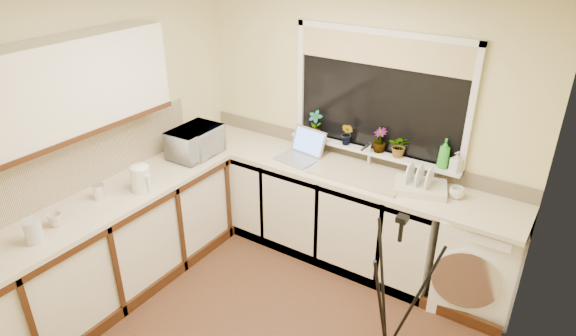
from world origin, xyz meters
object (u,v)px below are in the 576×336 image
(plant_c, at_px, (380,140))
(plant_d, at_px, (400,146))
(microwave, at_px, (195,142))
(soap_bottle_clear, at_px, (456,162))
(soap_bottle_green, at_px, (444,153))
(plant_b, at_px, (347,134))
(plant_a, at_px, (315,124))
(cup_left, at_px, (55,220))
(washing_machine, at_px, (477,257))
(laptop, at_px, (302,151))
(dish_rack, at_px, (420,188))
(steel_jar, at_px, (99,192))
(tripod, at_px, (394,289))
(cup_back, at_px, (457,193))
(glass_jug, at_px, (33,231))
(kettle, at_px, (141,179))

(plant_c, xyz_separation_m, plant_d, (0.18, 0.00, -0.01))
(microwave, xyz_separation_m, plant_c, (1.52, 0.71, 0.12))
(soap_bottle_clear, bearing_deg, microwave, -162.37)
(soap_bottle_green, bearing_deg, plant_b, -178.16)
(plant_b, distance_m, plant_d, 0.49)
(plant_a, height_order, cup_left, plant_a)
(plant_a, xyz_separation_m, plant_c, (0.64, 0.02, -0.02))
(soap_bottle_green, relative_size, cup_left, 2.43)
(washing_machine, distance_m, laptop, 1.75)
(laptop, distance_m, dish_rack, 1.14)
(steel_jar, relative_size, plant_a, 0.47)
(tripod, height_order, plant_b, plant_b)
(washing_machine, bearing_deg, cup_left, -152.57)
(cup_back, bearing_deg, steel_jar, -146.62)
(microwave, xyz_separation_m, cup_back, (2.28, 0.54, -0.09))
(microwave, distance_m, plant_d, 1.85)
(tripod, relative_size, plant_b, 5.59)
(glass_jug, bearing_deg, plant_b, 63.08)
(dish_rack, bearing_deg, steel_jar, -161.72)
(glass_jug, xyz_separation_m, soap_bottle_green, (2.05, 2.36, 0.19))
(glass_jug, height_order, plant_b, plant_b)
(soap_bottle_green, bearing_deg, dish_rack, -113.11)
(plant_a, height_order, soap_bottle_green, plant_a)
(cup_back, distance_m, cup_left, 3.04)
(dish_rack, relative_size, plant_a, 1.59)
(washing_machine, xyz_separation_m, steel_jar, (-2.61, -1.54, 0.53))
(laptop, height_order, glass_jug, laptop)
(glass_jug, relative_size, soap_bottle_clear, 1.01)
(plant_a, height_order, cup_back, plant_a)
(laptop, distance_m, microwave, 1.00)
(laptop, distance_m, cup_back, 1.42)
(tripod, xyz_separation_m, cup_back, (0.11, 0.94, 0.35))
(dish_rack, relative_size, plant_c, 1.85)
(microwave, distance_m, plant_c, 1.69)
(kettle, xyz_separation_m, dish_rack, (1.90, 1.24, -0.07))
(kettle, height_order, soap_bottle_green, soap_bottle_green)
(microwave, distance_m, plant_b, 1.40)
(microwave, relative_size, plant_b, 2.31)
(plant_b, height_order, soap_bottle_clear, plant_b)
(plant_a, bearing_deg, plant_c, 2.01)
(kettle, bearing_deg, steel_jar, -124.13)
(plant_c, bearing_deg, cup_left, -125.73)
(plant_a, xyz_separation_m, cup_back, (1.39, -0.15, -0.23))
(kettle, relative_size, glass_jug, 1.23)
(washing_machine, bearing_deg, plant_b, 162.58)
(microwave, relative_size, cup_left, 4.73)
(soap_bottle_green, bearing_deg, glass_jug, -131.07)
(laptop, height_order, microwave, microwave)
(plant_b, bearing_deg, microwave, -150.81)
(washing_machine, xyz_separation_m, cup_left, (-2.55, -1.96, 0.51))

